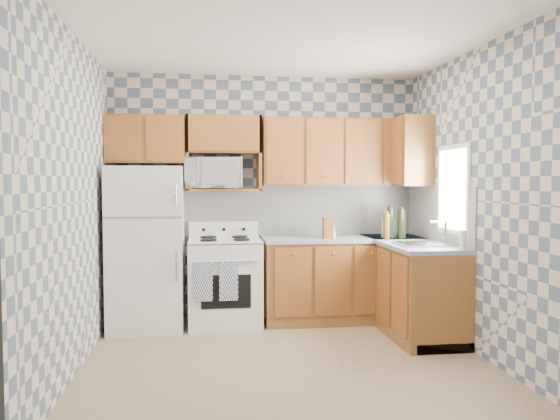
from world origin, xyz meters
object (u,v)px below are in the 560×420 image
object	(u,v)px
stove_body	(225,283)
microwave	(214,173)
electric_kettle	(389,228)
refrigerator	(147,248)

from	to	relation	value
stove_body	microwave	size ratio (longest dim) A/B	1.49
microwave	electric_kettle	world-z (taller)	microwave
refrigerator	microwave	world-z (taller)	microwave
refrigerator	stove_body	bearing A→B (deg)	1.78
electric_kettle	refrigerator	bearing A→B (deg)	179.19
microwave	electric_kettle	distance (m)	1.99
microwave	refrigerator	bearing A→B (deg)	-161.62
microwave	stove_body	bearing A→B (deg)	-54.08
refrigerator	electric_kettle	world-z (taller)	refrigerator
electric_kettle	stove_body	bearing A→B (deg)	178.03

